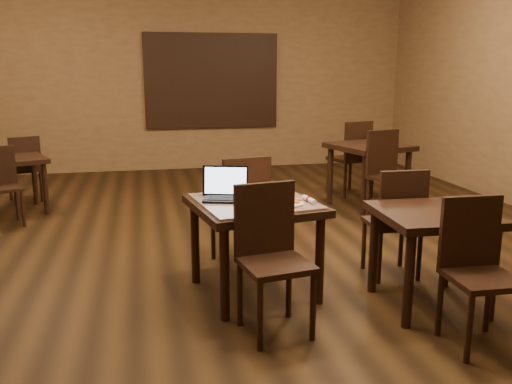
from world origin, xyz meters
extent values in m
plane|color=black|center=(0.00, 0.00, 0.00)|extent=(10.00, 10.00, 0.00)
cube|color=olive|center=(0.00, 5.00, 1.50)|extent=(8.00, 0.02, 3.00)
cube|color=navy|center=(0.50, 4.97, 1.55)|extent=(2.20, 0.04, 1.50)
cube|color=black|center=(0.50, 4.95, 1.55)|extent=(2.34, 0.02, 1.64)
cylinder|color=black|center=(-0.21, -1.13, 0.35)|extent=(0.07, 0.07, 0.71)
cylinder|color=black|center=(-0.34, -0.38, 0.35)|extent=(0.07, 0.07, 0.71)
cylinder|color=black|center=(0.54, -1.00, 0.35)|extent=(0.07, 0.07, 0.71)
cylinder|color=black|center=(0.41, -0.25, 0.35)|extent=(0.07, 0.07, 0.71)
cube|color=black|center=(0.10, -0.69, 0.72)|extent=(1.07, 1.07, 0.06)
cube|color=#1956A3|center=(0.10, -0.69, 0.76)|extent=(0.98, 0.98, 0.02)
cylinder|color=black|center=(-0.05, -1.61, 0.23)|extent=(0.04, 0.04, 0.47)
cylinder|color=black|center=(-0.12, -1.24, 0.23)|extent=(0.04, 0.04, 0.47)
cylinder|color=black|center=(0.32, -1.54, 0.23)|extent=(0.04, 0.04, 0.47)
cylinder|color=black|center=(0.25, -1.17, 0.23)|extent=(0.04, 0.04, 0.47)
cube|color=black|center=(0.10, -1.39, 0.49)|extent=(0.51, 0.51, 0.04)
cube|color=black|center=(0.07, -1.20, 0.76)|extent=(0.44, 0.12, 0.50)
cylinder|color=black|center=(0.25, 0.23, 0.24)|extent=(0.04, 0.04, 0.47)
cylinder|color=black|center=(0.32, -0.14, 0.24)|extent=(0.04, 0.04, 0.47)
cylinder|color=black|center=(-0.12, 0.16, 0.24)|extent=(0.04, 0.04, 0.47)
cylinder|color=black|center=(-0.05, -0.21, 0.24)|extent=(0.04, 0.04, 0.47)
cube|color=black|center=(0.10, 0.01, 0.49)|extent=(0.52, 0.52, 0.04)
cube|color=black|center=(0.14, -0.19, 0.77)|extent=(0.44, 0.13, 0.50)
cube|color=black|center=(-0.10, -0.64, 0.77)|extent=(0.42, 0.35, 0.02)
cube|color=black|center=(-0.10, -0.51, 0.89)|extent=(0.36, 0.16, 0.24)
cube|color=#C4DFF9|center=(-0.10, -0.52, 0.90)|extent=(0.33, 0.13, 0.21)
cylinder|color=white|center=(0.32, -0.87, 0.77)|extent=(0.24, 0.24, 0.01)
cylinder|color=silver|center=(0.22, -0.45, 0.77)|extent=(0.36, 0.36, 0.01)
cylinder|color=beige|center=(0.22, -0.45, 0.78)|extent=(0.35, 0.35, 0.02)
torus|color=gold|center=(0.22, -0.45, 0.78)|extent=(0.36, 0.36, 0.02)
cube|color=silver|center=(0.24, -0.47, 0.79)|extent=(0.28, 0.25, 0.01)
cylinder|color=white|center=(0.50, -0.83, 0.78)|extent=(0.07, 0.19, 0.04)
cylinder|color=maroon|center=(0.50, -0.83, 0.78)|extent=(0.05, 0.04, 0.04)
cylinder|color=black|center=(1.88, 1.32, 0.39)|extent=(0.08, 0.08, 0.78)
cylinder|color=black|center=(1.68, 1.99, 0.39)|extent=(0.08, 0.08, 0.78)
cylinder|color=black|center=(2.55, 1.52, 0.39)|extent=(0.08, 0.08, 0.78)
cylinder|color=black|center=(2.35, 2.19, 0.39)|extent=(0.08, 0.08, 0.78)
cube|color=black|center=(2.11, 1.76, 0.79)|extent=(1.09, 1.09, 0.07)
cylinder|color=black|center=(1.98, 0.80, 0.25)|extent=(0.04, 0.04, 0.49)
cylinder|color=black|center=(1.87, 1.18, 0.25)|extent=(0.04, 0.04, 0.49)
cylinder|color=black|center=(2.36, 0.92, 0.25)|extent=(0.04, 0.04, 0.49)
cylinder|color=black|center=(2.25, 1.29, 0.25)|extent=(0.04, 0.04, 0.49)
cube|color=black|center=(2.11, 1.05, 0.51)|extent=(0.57, 0.57, 0.04)
cube|color=black|center=(2.05, 1.25, 0.80)|extent=(0.45, 0.17, 0.52)
cylinder|color=black|center=(2.25, 2.71, 0.25)|extent=(0.04, 0.04, 0.49)
cylinder|color=black|center=(2.36, 2.34, 0.25)|extent=(0.04, 0.04, 0.49)
cylinder|color=black|center=(1.87, 2.60, 0.25)|extent=(0.04, 0.04, 0.49)
cylinder|color=black|center=(1.98, 2.22, 0.25)|extent=(0.04, 0.04, 0.49)
cube|color=black|center=(2.11, 2.47, 0.51)|extent=(0.57, 0.57, 0.04)
cube|color=black|center=(2.17, 2.27, 0.80)|extent=(0.45, 0.17, 0.52)
cylinder|color=black|center=(-1.93, 2.20, 0.33)|extent=(0.06, 0.06, 0.66)
cylinder|color=black|center=(-2.16, 2.75, 0.33)|extent=(0.06, 0.06, 0.66)
cube|color=black|center=(-2.32, 2.37, 0.67)|extent=(0.96, 0.96, 0.06)
cylinder|color=black|center=(-2.10, 1.67, 0.21)|extent=(0.04, 0.04, 0.42)
cylinder|color=black|center=(-2.23, 1.98, 0.21)|extent=(0.04, 0.04, 0.42)
cube|color=black|center=(-2.32, 1.76, 0.43)|extent=(0.51, 0.51, 0.04)
cylinder|color=black|center=(-2.23, 3.18, 0.21)|extent=(0.04, 0.04, 0.42)
cylinder|color=black|center=(-2.10, 2.87, 0.21)|extent=(0.04, 0.04, 0.42)
cylinder|color=black|center=(-2.54, 3.06, 0.21)|extent=(0.04, 0.04, 0.42)
cylinder|color=black|center=(-2.41, 2.75, 0.21)|extent=(0.04, 0.04, 0.42)
cube|color=black|center=(-2.32, 2.97, 0.43)|extent=(0.51, 0.51, 0.04)
cube|color=black|center=(-2.25, 2.80, 0.68)|extent=(0.37, 0.18, 0.44)
cylinder|color=black|center=(1.01, -1.50, 0.35)|extent=(0.07, 0.07, 0.70)
cylinder|color=black|center=(1.03, -0.87, 0.35)|extent=(0.07, 0.07, 0.70)
cylinder|color=black|center=(1.65, -1.52, 0.35)|extent=(0.07, 0.07, 0.70)
cylinder|color=black|center=(1.67, -0.89, 0.35)|extent=(0.07, 0.07, 0.70)
cube|color=black|center=(1.34, -1.20, 0.71)|extent=(0.82, 0.82, 0.06)
cylinder|color=black|center=(1.16, -2.01, 0.22)|extent=(0.04, 0.04, 0.45)
cylinder|color=black|center=(1.17, -1.66, 0.22)|extent=(0.04, 0.04, 0.45)
cylinder|color=black|center=(1.53, -1.67, 0.22)|extent=(0.04, 0.04, 0.45)
cube|color=black|center=(1.34, -1.84, 0.47)|extent=(0.43, 0.43, 0.04)
cube|color=black|center=(1.35, -1.65, 0.72)|extent=(0.42, 0.05, 0.48)
cylinder|color=black|center=(1.53, -0.38, 0.22)|extent=(0.04, 0.04, 0.45)
cylinder|color=black|center=(1.51, -0.74, 0.22)|extent=(0.04, 0.04, 0.45)
cylinder|color=black|center=(1.17, -0.37, 0.22)|extent=(0.04, 0.04, 0.45)
cylinder|color=black|center=(1.16, -0.72, 0.22)|extent=(0.04, 0.04, 0.45)
cube|color=black|center=(1.34, -0.55, 0.47)|extent=(0.43, 0.43, 0.04)
cube|color=black|center=(1.34, -0.74, 0.72)|extent=(0.42, 0.05, 0.48)
camera|label=1|loc=(-0.73, -4.70, 1.76)|focal=38.00mm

